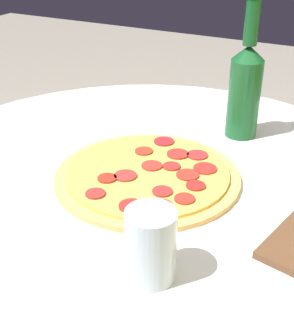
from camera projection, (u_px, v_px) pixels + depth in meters
table at (147, 248)px, 0.93m from camera, size 1.03×1.03×0.75m
pizza at (148, 174)px, 0.85m from camera, size 0.34×0.34×0.02m
beer_bottle at (245, 86)px, 0.97m from camera, size 0.07×0.07×0.29m
drinking_glass at (151, 245)px, 0.61m from camera, size 0.07×0.07×0.10m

